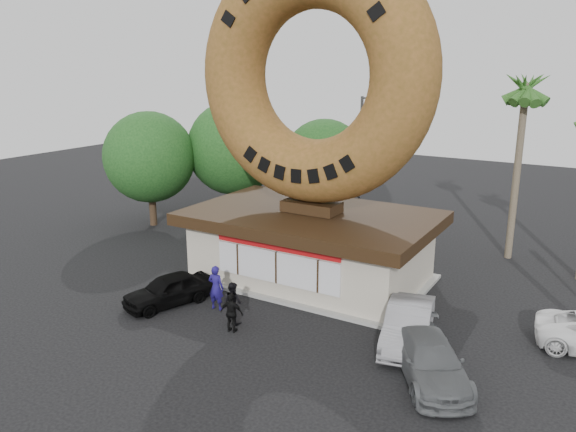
% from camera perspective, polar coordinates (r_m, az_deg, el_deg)
% --- Properties ---
extents(ground, '(90.00, 90.00, 0.00)m').
position_cam_1_polar(ground, '(22.29, -5.23, -11.24)').
color(ground, black).
rests_on(ground, ground).
extents(donut_shop, '(11.20, 7.20, 3.80)m').
position_cam_1_polar(donut_shop, '(26.31, 2.35, -2.81)').
color(donut_shop, '#BEB6A2').
rests_on(donut_shop, ground).
extents(giant_donut, '(11.16, 2.85, 11.16)m').
position_cam_1_polar(giant_donut, '(25.03, 2.56, 14.01)').
color(giant_donut, '#935A2A').
rests_on(giant_donut, donut_shop).
extents(tree_west, '(6.00, 6.00, 7.65)m').
position_cam_1_polar(tree_west, '(36.44, -5.52, 6.86)').
color(tree_west, '#473321').
rests_on(tree_west, ground).
extents(tree_mid, '(5.20, 5.20, 6.63)m').
position_cam_1_polar(tree_mid, '(35.35, 3.69, 5.62)').
color(tree_mid, '#473321').
rests_on(tree_mid, ground).
extents(tree_far, '(5.60, 5.60, 7.14)m').
position_cam_1_polar(tree_far, '(35.74, -13.89, 5.82)').
color(tree_far, '#473321').
rests_on(tree_far, ground).
extents(palm_near, '(2.60, 2.60, 9.75)m').
position_cam_1_polar(palm_near, '(30.38, 22.97, 11.24)').
color(palm_near, '#726651').
rests_on(palm_near, ground).
extents(street_lamp, '(2.11, 0.20, 8.00)m').
position_cam_1_polar(street_lamp, '(35.27, 7.57, 6.26)').
color(street_lamp, '#59595E').
rests_on(street_lamp, ground).
extents(person_left, '(0.74, 0.53, 1.91)m').
position_cam_1_polar(person_left, '(23.58, -7.32, -7.22)').
color(person_left, navy).
rests_on(person_left, ground).
extents(person_center, '(0.93, 0.79, 1.68)m').
position_cam_1_polar(person_center, '(22.40, -5.63, -8.73)').
color(person_center, black).
rests_on(person_center, ground).
extents(person_right, '(0.97, 0.54, 1.56)m').
position_cam_1_polar(person_right, '(21.68, -5.74, -9.76)').
color(person_right, black).
rests_on(person_right, ground).
extents(car_black, '(2.78, 4.18, 1.32)m').
position_cam_1_polar(car_black, '(24.46, -12.04, -7.34)').
color(car_black, black).
rests_on(car_black, ground).
extents(car_silver, '(2.50, 4.73, 1.48)m').
position_cam_1_polar(car_silver, '(21.24, 12.12, -10.72)').
color(car_silver, gray).
rests_on(car_silver, ground).
extents(car_grey, '(4.05, 4.91, 1.34)m').
position_cam_1_polar(car_grey, '(19.25, 14.29, -13.98)').
color(car_grey, slate).
rests_on(car_grey, ground).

